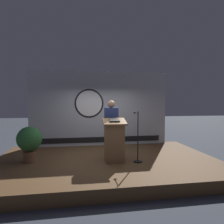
% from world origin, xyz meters
% --- Properties ---
extents(ground_plane, '(40.00, 40.00, 0.00)m').
position_xyz_m(ground_plane, '(0.00, 0.00, 0.00)').
color(ground_plane, '#383D47').
extents(stage_platform, '(6.40, 4.00, 0.30)m').
position_xyz_m(stage_platform, '(0.00, 0.00, 0.15)').
color(stage_platform, brown).
rests_on(stage_platform, ground).
extents(banner_display, '(5.25, 0.12, 2.83)m').
position_xyz_m(banner_display, '(-0.01, 1.85, 1.71)').
color(banner_display, '#B2B7C1').
rests_on(banner_display, stage_platform).
extents(podium, '(0.64, 0.50, 1.20)m').
position_xyz_m(podium, '(0.17, -0.32, 0.88)').
color(podium, olive).
rests_on(podium, stage_platform).
extents(speaker_person, '(0.40, 0.26, 1.71)m').
position_xyz_m(speaker_person, '(0.17, 0.16, 1.17)').
color(speaker_person, black).
rests_on(speaker_person, stage_platform).
extents(microphone_stand, '(0.24, 0.50, 1.41)m').
position_xyz_m(microphone_stand, '(0.81, -0.43, 0.79)').
color(microphone_stand, black).
rests_on(microphone_stand, stage_platform).
extents(potted_plant, '(0.67, 0.67, 0.99)m').
position_xyz_m(potted_plant, '(-2.14, 0.00, 0.89)').
color(potted_plant, brown).
rests_on(potted_plant, stage_platform).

